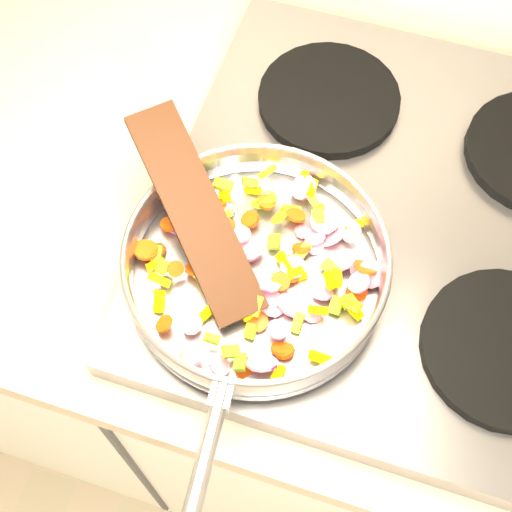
% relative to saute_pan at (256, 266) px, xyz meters
% --- Properties ---
extents(cooktop, '(0.60, 0.60, 0.04)m').
position_rel_saute_pan_xyz_m(cooktop, '(0.15, 0.15, -0.07)').
color(cooktop, '#939399').
rests_on(cooktop, counter_top).
extents(grate_fl, '(0.19, 0.19, 0.02)m').
position_rel_saute_pan_xyz_m(grate_fl, '(0.01, 0.01, -0.04)').
color(grate_fl, black).
rests_on(grate_fl, cooktop).
extents(grate_fr, '(0.19, 0.19, 0.02)m').
position_rel_saute_pan_xyz_m(grate_fr, '(0.29, 0.01, -0.04)').
color(grate_fr, black).
rests_on(grate_fr, cooktop).
extents(grate_bl, '(0.19, 0.19, 0.02)m').
position_rel_saute_pan_xyz_m(grate_bl, '(0.01, 0.29, -0.04)').
color(grate_bl, black).
rests_on(grate_bl, cooktop).
extents(saute_pan, '(0.34, 0.51, 0.06)m').
position_rel_saute_pan_xyz_m(saute_pan, '(0.00, 0.00, 0.00)').
color(saute_pan, '#9E9EA5').
rests_on(saute_pan, grate_fl).
extents(vegetable_heap, '(0.29, 0.28, 0.05)m').
position_rel_saute_pan_xyz_m(vegetable_heap, '(0.00, 0.01, -0.01)').
color(vegetable_heap, '#CB135F').
rests_on(vegetable_heap, saute_pan).
extents(wooden_spatula, '(0.22, 0.22, 0.08)m').
position_rel_saute_pan_xyz_m(wooden_spatula, '(-0.08, 0.03, 0.03)').
color(wooden_spatula, black).
rests_on(wooden_spatula, saute_pan).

